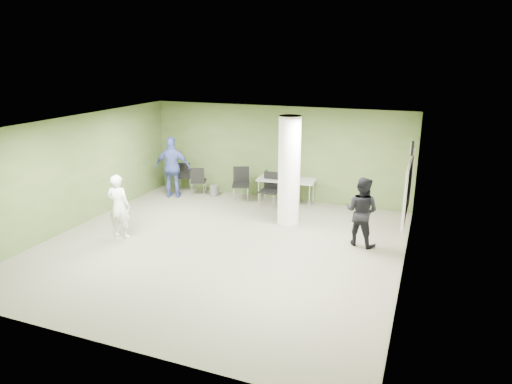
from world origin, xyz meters
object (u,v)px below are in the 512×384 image
at_px(chair_back_left, 184,174).
at_px(man_blue, 173,167).
at_px(folding_table, 286,181).
at_px(man_black, 361,211).
at_px(woman_white, 119,206).

bearing_deg(chair_back_left, man_blue, 70.68).
relative_size(folding_table, man_black, 1.05).
relative_size(folding_table, man_blue, 0.90).
xyz_separation_m(folding_table, man_blue, (-3.45, -0.50, 0.20)).
bearing_deg(man_black, chair_back_left, -6.29).
bearing_deg(man_blue, chair_back_left, -106.93).
distance_m(chair_back_left, man_black, 6.38).
distance_m(woman_white, man_blue, 3.33).
distance_m(folding_table, man_black, 3.29).
bearing_deg(folding_table, man_black, -44.43).
bearing_deg(woman_white, man_black, -168.64).
height_order(folding_table, man_black, man_black).
bearing_deg(man_black, folding_table, -25.87).
bearing_deg(chair_back_left, folding_table, 158.34).
distance_m(folding_table, man_blue, 3.49).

